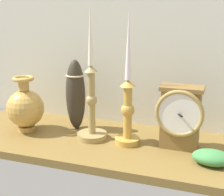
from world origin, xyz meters
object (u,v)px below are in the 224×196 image
(brass_vase_bulbous, at_px, (25,107))
(tall_ceramic_vase, at_px, (76,94))
(candlestick_tall_left, at_px, (91,104))
(mantel_clock, at_px, (180,116))
(candlestick_tall_center, at_px, (128,103))

(brass_vase_bulbous, xyz_separation_m, tall_ceramic_vase, (0.15, 0.07, 0.04))
(candlestick_tall_left, distance_m, tall_ceramic_vase, 0.11)
(candlestick_tall_left, xyz_separation_m, tall_ceramic_vase, (-0.08, 0.07, 0.01))
(mantel_clock, bearing_deg, candlestick_tall_left, -175.78)
(candlestick_tall_left, relative_size, candlestick_tall_center, 1.03)
(mantel_clock, xyz_separation_m, tall_ceramic_vase, (-0.36, 0.05, 0.02))
(mantel_clock, xyz_separation_m, candlestick_tall_left, (-0.27, -0.02, 0.02))
(candlestick_tall_left, height_order, candlestick_tall_center, candlestick_tall_left)
(mantel_clock, relative_size, candlestick_tall_left, 0.45)
(candlestick_tall_left, bearing_deg, candlestick_tall_center, 3.28)
(candlestick_tall_left, bearing_deg, tall_ceramic_vase, 141.89)
(brass_vase_bulbous, bearing_deg, candlestick_tall_left, 1.74)
(candlestick_tall_left, relative_size, tall_ceramic_vase, 1.74)
(candlestick_tall_center, bearing_deg, mantel_clock, 4.93)
(tall_ceramic_vase, bearing_deg, brass_vase_bulbous, -153.93)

